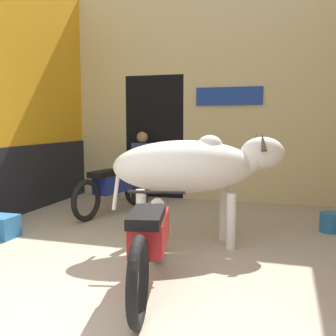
{
  "coord_description": "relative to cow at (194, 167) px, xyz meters",
  "views": [
    {
      "loc": [
        1.5,
        -2.28,
        1.44
      ],
      "look_at": [
        0.16,
        2.17,
        0.9
      ],
      "focal_mm": 42.0,
      "sensor_mm": 36.0,
      "label": 1
    }
  ],
  "objects": [
    {
      "name": "shopkeeper_seated",
      "position": [
        -1.52,
        2.31,
        -0.26
      ],
      "size": [
        0.36,
        0.33,
        1.27
      ],
      "color": "#282833",
      "rests_on": "ground_plane"
    },
    {
      "name": "bucket",
      "position": [
        1.59,
        1.07,
        -0.8
      ],
      "size": [
        0.26,
        0.26,
        0.26
      ],
      "color": "#23669E",
      "rests_on": "ground_plane"
    },
    {
      "name": "wall_back_with_doorway",
      "position": [
        -0.83,
        2.98,
        0.71
      ],
      "size": [
        4.92,
        0.93,
        3.84
      ],
      "color": "#D1BC84",
      "rests_on": "ground_plane"
    },
    {
      "name": "ground_plane",
      "position": [
        -0.49,
        -2.1,
        -0.93
      ],
      "size": [
        30.0,
        30.0,
        0.0
      ],
      "primitive_type": "plane",
      "color": "tan"
    },
    {
      "name": "motorcycle_far",
      "position": [
        -1.63,
        1.3,
        -0.51
      ],
      "size": [
        0.62,
        1.91,
        0.74
      ],
      "color": "black",
      "rests_on": "ground_plane"
    },
    {
      "name": "motorcycle_near",
      "position": [
        -0.1,
        -1.25,
        -0.49
      ],
      "size": [
        0.65,
        1.97,
        0.77
      ],
      "color": "black",
      "rests_on": "ground_plane"
    },
    {
      "name": "plastic_stool",
      "position": [
        -1.93,
        2.52,
        -0.7
      ],
      "size": [
        0.37,
        0.37,
        0.44
      ],
      "color": "beige",
      "rests_on": "ground_plane"
    },
    {
      "name": "cow",
      "position": [
        0.0,
        0.0,
        0.0
      ],
      "size": [
        2.03,
        1.21,
        1.34
      ],
      "color": "silver",
      "rests_on": "ground_plane"
    }
  ]
}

